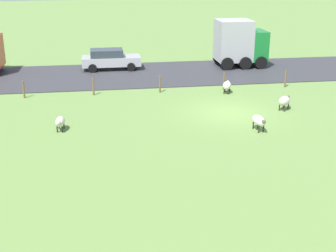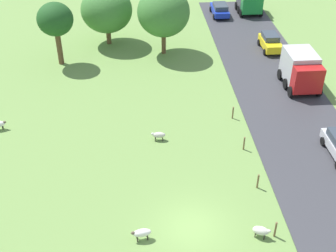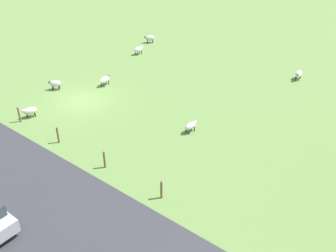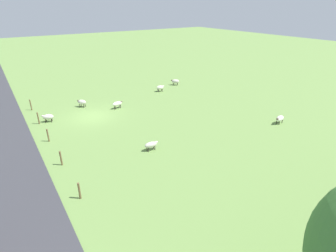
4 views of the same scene
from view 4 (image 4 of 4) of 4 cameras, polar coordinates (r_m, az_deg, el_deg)
The scene contains 13 objects.
ground_plane at distance 27.72m, azimuth -15.81°, elevation 1.98°, with size 160.00×160.00×0.00m, color #6B8E47.
sheep_0 at distance 27.00m, azimuth 22.77°, elevation 1.48°, with size 1.23×0.68×0.76m.
sheep_1 at distance 20.45m, azimuth -3.65°, elevation -4.01°, with size 1.13×0.53×0.70m.
sheep_2 at distance 30.47m, azimuth -17.92°, elevation 4.85°, with size 1.01×1.04×0.81m.
sheep_3 at distance 34.35m, azimuth -1.69°, elevation 8.21°, with size 1.10×0.63×0.78m.
sheep_4 at distance 27.69m, azimuth -24.24°, elevation 1.77°, with size 1.12×0.84×0.76m.
sheep_5 at distance 37.18m, azimuth 1.57°, elevation 9.50°, with size 1.13×1.10×0.79m.
sheep_6 at distance 29.08m, azimuth -10.75°, elevation 4.69°, with size 1.22×0.61×0.77m.
fence_post_0 at distance 31.56m, azimuth -27.25°, elevation 4.02°, with size 0.12×0.12×1.17m, color brown.
fence_post_1 at distance 27.60m, azimuth -25.96°, elevation 1.51°, with size 0.12×0.12×1.13m, color brown.
fence_post_2 at distance 23.73m, azimuth -24.26°, elevation -1.82°, with size 0.12×0.12×1.11m, color brown.
fence_post_3 at distance 20.00m, azimuth -21.89°, elevation -6.40°, with size 0.12×0.12×1.10m, color brown.
fence_post_4 at distance 16.50m, azimuth -18.40°, elevation -12.98°, with size 0.12×0.12×1.08m, color brown.
Camera 4 is at (7.34, 24.66, 10.30)m, focal length 28.55 mm.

